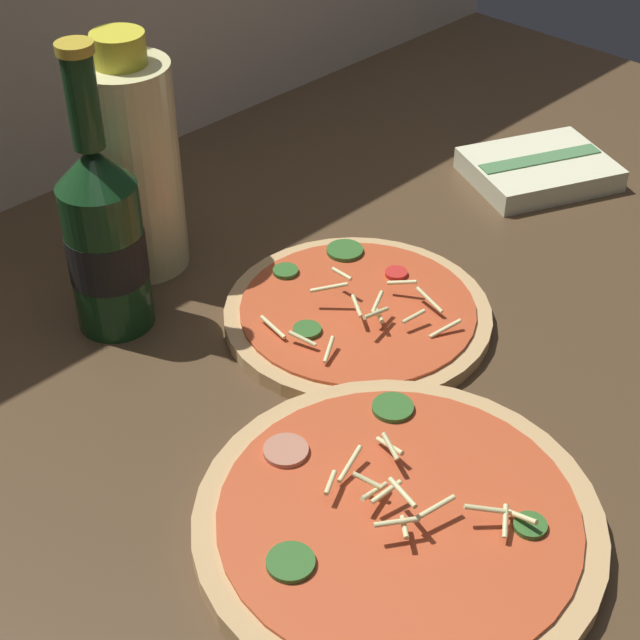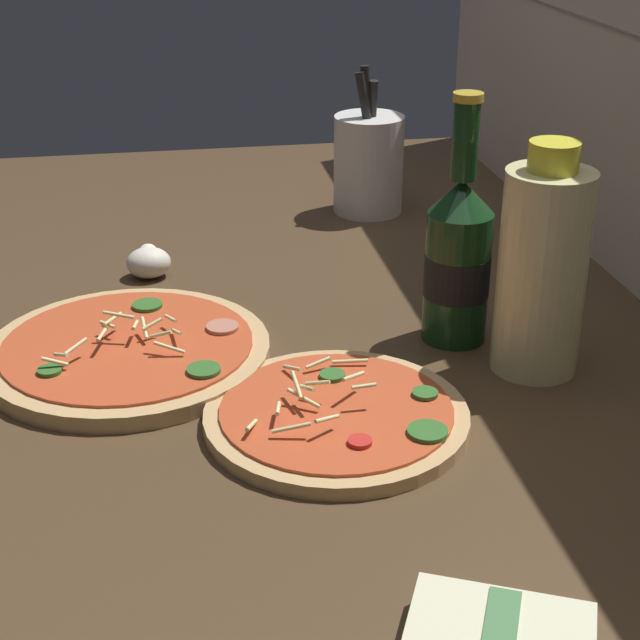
{
  "view_description": "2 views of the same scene",
  "coord_description": "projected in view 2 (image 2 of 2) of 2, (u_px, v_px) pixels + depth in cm",
  "views": [
    {
      "loc": [
        -39.15,
        -39.09,
        54.97
      ],
      "look_at": [
        3.27,
        2.49,
        9.39
      ],
      "focal_mm": 55.0,
      "sensor_mm": 36.0,
      "label": 1
    },
    {
      "loc": [
        84.49,
        -7.98,
        47.68
      ],
      "look_at": [
        0.57,
        6.81,
        7.29
      ],
      "focal_mm": 55.0,
      "sensor_mm": 36.0,
      "label": 2
    }
  ],
  "objects": [
    {
      "name": "utensil_crock",
      "position": [
        369.0,
        163.0,
        1.35
      ],
      "size": [
        9.59,
        9.59,
        20.26
      ],
      "color": "silver",
      "rests_on": "counter_slab"
    },
    {
      "name": "counter_slab",
      "position": [
        251.0,
        378.0,
        0.96
      ],
      "size": [
        160.0,
        90.0,
        2.5
      ],
      "color": "#4C3823",
      "rests_on": "ground"
    },
    {
      "name": "oil_bottle",
      "position": [
        542.0,
        269.0,
        0.91
      ],
      "size": [
        8.35,
        8.35,
        22.45
      ],
      "color": "beige",
      "rests_on": "counter_slab"
    },
    {
      "name": "pizza_near",
      "position": [
        128.0,
        351.0,
        0.97
      ],
      "size": [
        28.09,
        28.09,
        5.08
      ],
      "color": "tan",
      "rests_on": "counter_slab"
    },
    {
      "name": "mushroom_left",
      "position": [
        149.0,
        262.0,
        1.16
      ],
      "size": [
        5.49,
        5.23,
        3.66
      ],
      "color": "white",
      "rests_on": "counter_slab"
    },
    {
      "name": "pizza_far",
      "position": [
        337.0,
        416.0,
        0.86
      ],
      "size": [
        23.38,
        23.38,
        4.17
      ],
      "color": "tan",
      "rests_on": "counter_slab"
    },
    {
      "name": "beer_bottle",
      "position": [
        458.0,
        257.0,
        0.98
      ],
      "size": [
        6.68,
        6.68,
        25.37
      ],
      "color": "#143819",
      "rests_on": "counter_slab"
    }
  ]
}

